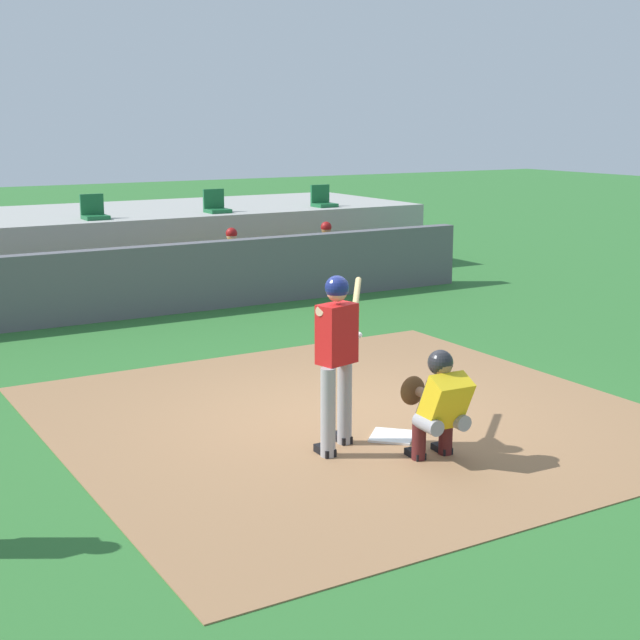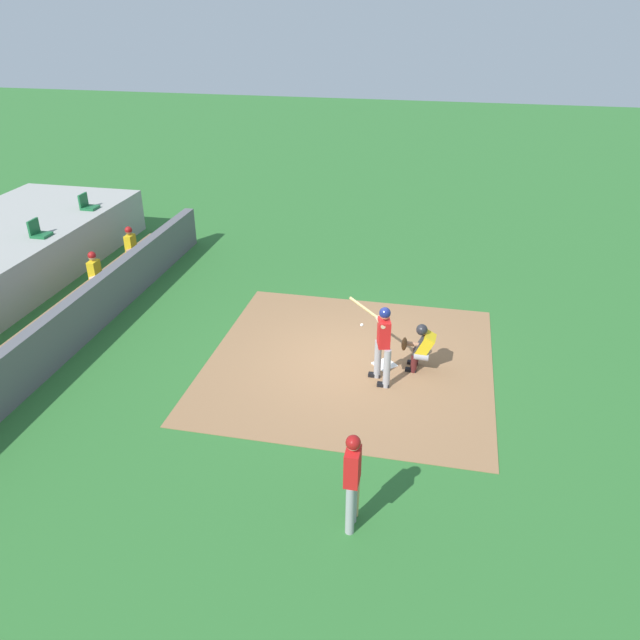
{
  "view_description": "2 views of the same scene",
  "coord_description": "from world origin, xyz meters",
  "px_view_note": "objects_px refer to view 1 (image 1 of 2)",
  "views": [
    {
      "loc": [
        -5.35,
        -8.35,
        3.28
      ],
      "look_at": [
        0.0,
        0.7,
        1.0
      ],
      "focal_mm": 51.66,
      "sensor_mm": 36.0,
      "label": 1
    },
    {
      "loc": [
        -12.14,
        -1.89,
        7.49
      ],
      "look_at": [
        0.0,
        0.7,
        1.0
      ],
      "focal_mm": 35.12,
      "sensor_mm": 36.0,
      "label": 2
    }
  ],
  "objects_px": {
    "catcher_crouched": "(438,401)",
    "stadium_seat_4": "(323,201)",
    "home_plate": "(392,436)",
    "stadium_seat_3": "(216,206)",
    "dugout_player_2": "(329,253)",
    "batter_at_plate": "(337,351)",
    "dugout_player_1": "(235,261)",
    "stadium_seat_2": "(94,212)"
  },
  "relations": [
    {
      "from": "catcher_crouched",
      "to": "stadium_seat_4",
      "type": "xyz_separation_m",
      "value": [
        5.2,
        10.94,
        0.93
      ]
    },
    {
      "from": "home_plate",
      "to": "stadium_seat_3",
      "type": "bearing_deg",
      "value": 75.67
    },
    {
      "from": "dugout_player_2",
      "to": "stadium_seat_4",
      "type": "bearing_deg",
      "value": 62.6
    },
    {
      "from": "home_plate",
      "to": "stadium_seat_4",
      "type": "relative_size",
      "value": 0.92
    },
    {
      "from": "home_plate",
      "to": "catcher_crouched",
      "type": "bearing_deg",
      "value": -89.76
    },
    {
      "from": "dugout_player_2",
      "to": "stadium_seat_3",
      "type": "height_order",
      "value": "stadium_seat_3"
    },
    {
      "from": "home_plate",
      "to": "dugout_player_2",
      "type": "xyz_separation_m",
      "value": [
        4.15,
        8.14,
        0.65
      ]
    },
    {
      "from": "stadium_seat_3",
      "to": "stadium_seat_4",
      "type": "height_order",
      "value": "same"
    },
    {
      "from": "dugout_player_2",
      "to": "stadium_seat_3",
      "type": "bearing_deg",
      "value": 127.21
    },
    {
      "from": "dugout_player_2",
      "to": "stadium_seat_3",
      "type": "xyz_separation_m",
      "value": [
        -1.55,
        2.03,
        0.86
      ]
    },
    {
      "from": "home_plate",
      "to": "dugout_player_2",
      "type": "bearing_deg",
      "value": 63.03
    },
    {
      "from": "batter_at_plate",
      "to": "catcher_crouched",
      "type": "relative_size",
      "value": 1.08
    },
    {
      "from": "dugout_player_1",
      "to": "stadium_seat_2",
      "type": "distance_m",
      "value": 3.01
    },
    {
      "from": "catcher_crouched",
      "to": "stadium_seat_3",
      "type": "distance_m",
      "value": 11.28
    },
    {
      "from": "batter_at_plate",
      "to": "dugout_player_2",
      "type": "relative_size",
      "value": 1.39
    },
    {
      "from": "dugout_player_2",
      "to": "batter_at_plate",
      "type": "bearing_deg",
      "value": -120.67
    },
    {
      "from": "home_plate",
      "to": "stadium_seat_2",
      "type": "bearing_deg",
      "value": 90.0
    },
    {
      "from": "home_plate",
      "to": "stadium_seat_2",
      "type": "xyz_separation_m",
      "value": [
        0.0,
        10.18,
        1.51
      ]
    },
    {
      "from": "stadium_seat_2",
      "to": "dugout_player_1",
      "type": "bearing_deg",
      "value": -44.79
    },
    {
      "from": "batter_at_plate",
      "to": "dugout_player_1",
      "type": "xyz_separation_m",
      "value": [
        2.73,
        8.13,
        -0.36
      ]
    },
    {
      "from": "stadium_seat_2",
      "to": "home_plate",
      "type": "bearing_deg",
      "value": -90.0
    },
    {
      "from": "catcher_crouched",
      "to": "stadium_seat_4",
      "type": "height_order",
      "value": "stadium_seat_4"
    },
    {
      "from": "dugout_player_1",
      "to": "stadium_seat_3",
      "type": "height_order",
      "value": "stadium_seat_3"
    },
    {
      "from": "dugout_player_2",
      "to": "stadium_seat_4",
      "type": "relative_size",
      "value": 2.71
    },
    {
      "from": "stadium_seat_2",
      "to": "stadium_seat_3",
      "type": "height_order",
      "value": "same"
    },
    {
      "from": "dugout_player_1",
      "to": "stadium_seat_2",
      "type": "relative_size",
      "value": 2.71
    },
    {
      "from": "batter_at_plate",
      "to": "stadium_seat_3",
      "type": "relative_size",
      "value": 3.76
    },
    {
      "from": "catcher_crouched",
      "to": "stadium_seat_2",
      "type": "relative_size",
      "value": 3.49
    },
    {
      "from": "stadium_seat_3",
      "to": "catcher_crouched",
      "type": "bearing_deg",
      "value": -103.36
    },
    {
      "from": "dugout_player_1",
      "to": "stadium_seat_4",
      "type": "distance_m",
      "value": 3.85
    },
    {
      "from": "batter_at_plate",
      "to": "stadium_seat_3",
      "type": "distance_m",
      "value": 10.7
    },
    {
      "from": "dugout_player_1",
      "to": "stadium_seat_2",
      "type": "bearing_deg",
      "value": 135.21
    },
    {
      "from": "dugout_player_2",
      "to": "catcher_crouched",
      "type": "bearing_deg",
      "value": -114.95
    },
    {
      "from": "home_plate",
      "to": "stadium_seat_3",
      "type": "xyz_separation_m",
      "value": [
        2.6,
        10.18,
        1.51
      ]
    },
    {
      "from": "catcher_crouched",
      "to": "dugout_player_1",
      "type": "xyz_separation_m",
      "value": [
        2.05,
        8.9,
        0.06
      ]
    },
    {
      "from": "dugout_player_2",
      "to": "stadium_seat_2",
      "type": "bearing_deg",
      "value": 153.86
    },
    {
      "from": "batter_at_plate",
      "to": "stadium_seat_3",
      "type": "bearing_deg",
      "value": 72.13
    },
    {
      "from": "batter_at_plate",
      "to": "dugout_player_1",
      "type": "distance_m",
      "value": 8.59
    },
    {
      "from": "batter_at_plate",
      "to": "stadium_seat_2",
      "type": "relative_size",
      "value": 3.76
    },
    {
      "from": "dugout_player_2",
      "to": "stadium_seat_2",
      "type": "xyz_separation_m",
      "value": [
        -4.15,
        2.03,
        0.86
      ]
    },
    {
      "from": "dugout_player_2",
      "to": "stadium_seat_4",
      "type": "xyz_separation_m",
      "value": [
        1.05,
        2.03,
        0.86
      ]
    },
    {
      "from": "catcher_crouched",
      "to": "stadium_seat_4",
      "type": "bearing_deg",
      "value": 64.58
    }
  ]
}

